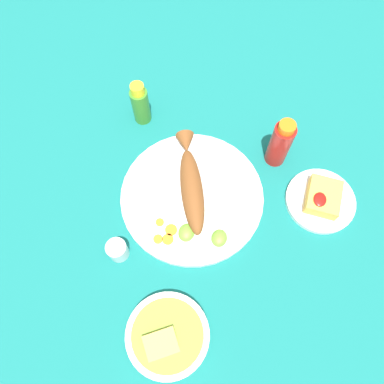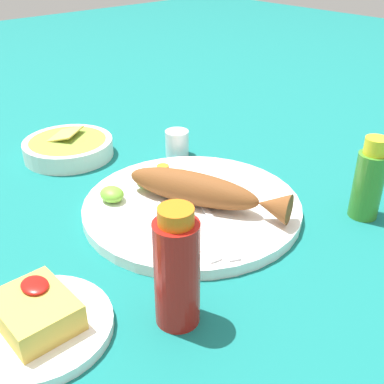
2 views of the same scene
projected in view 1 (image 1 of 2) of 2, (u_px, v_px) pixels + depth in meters
The scene contains 17 objects.
ground_plane at pixel (192, 198), 0.98m from camera, with size 4.00×4.00×0.00m, color #146B66.
main_plate at pixel (192, 196), 0.97m from camera, with size 0.37×0.37×0.02m, color white.
fried_fish at pixel (191, 183), 0.94m from camera, with size 0.28×0.16×0.06m.
fork_near at pixel (212, 168), 0.99m from camera, with size 0.17×0.09×0.00m.
fork_far at pixel (224, 179), 0.98m from camera, with size 0.18×0.05×0.00m.
carrot_slice_near at pixel (160, 222), 0.93m from camera, with size 0.02×0.02×0.00m, color orange.
carrot_slice_mid at pixel (158, 239), 0.91m from camera, with size 0.02×0.02×0.00m, color orange.
carrot_slice_far at pixel (171, 230), 0.92m from camera, with size 0.03×0.03×0.00m, color orange.
carrot_slice_extra at pixel (168, 239), 0.91m from camera, with size 0.03×0.03×0.00m, color orange.
lime_wedge_main at pixel (187, 233), 0.91m from camera, with size 0.05×0.04×0.03m, color #6BB233.
lime_wedge_side at pixel (219, 238), 0.90m from camera, with size 0.04×0.04×0.02m, color #6BB233.
hot_sauce_bottle_red at pixel (280, 143), 0.95m from camera, with size 0.05×0.05×0.16m.
hot_sauce_bottle_green at pixel (140, 104), 1.02m from camera, with size 0.05×0.05×0.14m.
salt_cup at pixel (118, 250), 0.90m from camera, with size 0.05×0.05×0.05m.
side_plate_fries at pixel (320, 201), 0.97m from camera, with size 0.18×0.18×0.01m, color white.
fries_pile at pixel (323, 197), 0.94m from camera, with size 0.10×0.08×0.04m.
guacamole_bowl at pixel (168, 335), 0.82m from camera, with size 0.18×0.18×0.05m.
Camera 1 is at (0.36, 0.11, 0.90)m, focal length 35.00 mm.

